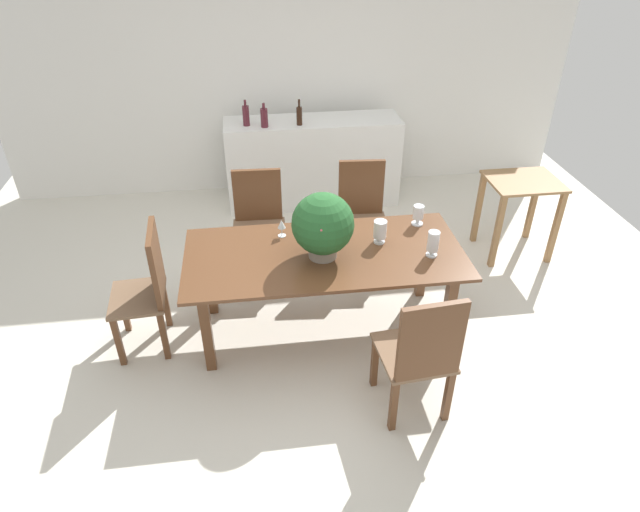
# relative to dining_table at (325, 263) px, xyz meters

# --- Properties ---
(ground_plane) EXTENTS (7.04, 7.04, 0.00)m
(ground_plane) POSITION_rel_dining_table_xyz_m (0.00, 0.15, -0.64)
(ground_plane) COLOR silver
(back_wall) EXTENTS (6.40, 0.10, 2.60)m
(back_wall) POSITION_rel_dining_table_xyz_m (0.00, 2.75, 0.66)
(back_wall) COLOR white
(back_wall) RESTS_ON ground
(dining_table) EXTENTS (2.09, 0.97, 0.73)m
(dining_table) POSITION_rel_dining_table_xyz_m (0.00, 0.00, 0.00)
(dining_table) COLOR brown
(dining_table) RESTS_ON ground
(chair_far_left) EXTENTS (0.49, 0.46, 0.96)m
(chair_far_left) POSITION_rel_dining_table_xyz_m (-0.47, 0.95, -0.10)
(chair_far_left) COLOR brown
(chair_far_left) RESTS_ON ground
(chair_near_right) EXTENTS (0.49, 0.52, 1.03)m
(chair_near_right) POSITION_rel_dining_table_xyz_m (0.48, -0.96, -0.08)
(chair_near_right) COLOR brown
(chair_near_right) RESTS_ON ground
(chair_head_end) EXTENTS (0.43, 0.49, 1.02)m
(chair_head_end) POSITION_rel_dining_table_xyz_m (-1.32, 0.01, -0.08)
(chair_head_end) COLOR brown
(chair_head_end) RESTS_ON ground
(chair_far_right) EXTENTS (0.48, 0.46, 1.00)m
(chair_far_right) POSITION_rel_dining_table_xyz_m (0.48, 0.95, -0.09)
(chair_far_right) COLOR brown
(chair_far_right) RESTS_ON ground
(flower_centerpiece) EXTENTS (0.45, 0.45, 0.50)m
(flower_centerpiece) POSITION_rel_dining_table_xyz_m (-0.02, -0.04, 0.36)
(flower_centerpiece) COLOR gray
(flower_centerpiece) RESTS_ON dining_table
(crystal_vase_left) EXTENTS (0.09, 0.09, 0.20)m
(crystal_vase_left) POSITION_rel_dining_table_xyz_m (0.78, -0.14, 0.21)
(crystal_vase_left) COLOR silver
(crystal_vase_left) RESTS_ON dining_table
(crystal_vase_center_near) EXTENTS (0.09, 0.09, 0.17)m
(crystal_vase_center_near) POSITION_rel_dining_table_xyz_m (0.81, 0.32, 0.19)
(crystal_vase_center_near) COLOR silver
(crystal_vase_center_near) RESTS_ON dining_table
(crystal_vase_right) EXTENTS (0.10, 0.10, 0.19)m
(crystal_vase_right) POSITION_rel_dining_table_xyz_m (0.44, 0.09, 0.20)
(crystal_vase_right) COLOR silver
(crystal_vase_right) RESTS_ON dining_table
(wine_glass) EXTENTS (0.06, 0.06, 0.14)m
(wine_glass) POSITION_rel_dining_table_xyz_m (-0.30, 0.29, 0.19)
(wine_glass) COLOR silver
(wine_glass) RESTS_ON dining_table
(kitchen_counter) EXTENTS (1.90, 0.52, 0.96)m
(kitchen_counter) POSITION_rel_dining_table_xyz_m (0.19, 2.24, -0.16)
(kitchen_counter) COLOR white
(kitchen_counter) RESTS_ON ground
(wine_bottle_tall) EXTENTS (0.06, 0.06, 0.27)m
(wine_bottle_tall) POSITION_rel_dining_table_xyz_m (0.03, 2.12, 0.42)
(wine_bottle_tall) COLOR black
(wine_bottle_tall) RESTS_ON kitchen_counter
(wine_bottle_amber) EXTENTS (0.08, 0.08, 0.25)m
(wine_bottle_amber) POSITION_rel_dining_table_xyz_m (-0.33, 2.10, 0.42)
(wine_bottle_amber) COLOR #511E28
(wine_bottle_amber) RESTS_ON kitchen_counter
(wine_bottle_clear) EXTENTS (0.07, 0.07, 0.27)m
(wine_bottle_clear) POSITION_rel_dining_table_xyz_m (-0.52, 2.17, 0.43)
(wine_bottle_clear) COLOR #511E28
(wine_bottle_clear) RESTS_ON kitchen_counter
(side_table) EXTENTS (0.65, 0.55, 0.77)m
(side_table) POSITION_rel_dining_table_xyz_m (1.99, 0.91, -0.06)
(side_table) COLOR olive
(side_table) RESTS_ON ground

